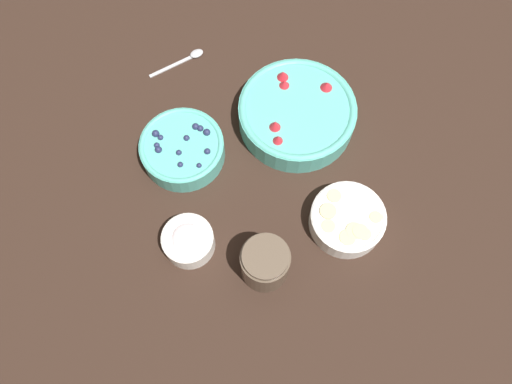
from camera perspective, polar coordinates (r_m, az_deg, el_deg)
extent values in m
plane|color=black|center=(1.06, 0.44, 3.56)|extent=(4.00, 4.00, 0.00)
cylinder|color=#56B7A8|center=(1.09, 4.68, 8.78)|extent=(0.25, 0.25, 0.06)
torus|color=#56B7A8|center=(1.07, 4.78, 9.45)|extent=(0.25, 0.25, 0.02)
cylinder|color=red|center=(1.07, 4.74, 9.21)|extent=(0.20, 0.20, 0.02)
cone|color=red|center=(1.09, 3.26, 12.23)|extent=(0.03, 0.03, 0.02)
cone|color=red|center=(1.09, 8.07, 11.94)|extent=(0.04, 0.04, 0.02)
cone|color=red|center=(1.10, 3.08, 13.19)|extent=(0.04, 0.04, 0.02)
cone|color=red|center=(1.03, 2.19, 7.66)|extent=(0.03, 0.03, 0.03)
cone|color=red|center=(1.01, 2.51, 6.04)|extent=(0.03, 0.03, 0.02)
cylinder|color=#56B7A8|center=(1.06, -8.37, 4.80)|extent=(0.17, 0.17, 0.05)
torus|color=#56B7A8|center=(1.04, -8.53, 5.34)|extent=(0.17, 0.17, 0.01)
cylinder|color=#23284C|center=(1.05, -8.47, 5.15)|extent=(0.14, 0.14, 0.01)
sphere|color=#23284C|center=(1.04, -11.09, 4.76)|extent=(0.02, 0.02, 0.02)
sphere|color=#23284C|center=(1.03, -8.81, 4.46)|extent=(0.01, 0.01, 0.01)
sphere|color=#23284C|center=(1.05, -10.86, 6.12)|extent=(0.01, 0.01, 0.01)
sphere|color=#23284C|center=(1.05, -6.38, 7.22)|extent=(0.01, 0.01, 0.01)
sphere|color=#23284C|center=(1.01, -6.52, 3.02)|extent=(0.01, 0.01, 0.01)
sphere|color=#23284C|center=(1.01, -8.63, 3.02)|extent=(0.01, 0.01, 0.01)
sphere|color=#23284C|center=(1.04, -5.65, 6.80)|extent=(0.02, 0.02, 0.02)
sphere|color=#23284C|center=(1.04, -11.27, 5.25)|extent=(0.01, 0.01, 0.01)
sphere|color=#23284C|center=(1.04, -7.94, 6.12)|extent=(0.01, 0.01, 0.01)
sphere|color=#23284C|center=(1.06, -11.39, 6.56)|extent=(0.02, 0.02, 0.02)
sphere|color=#23284C|center=(1.05, -6.91, 7.43)|extent=(0.01, 0.01, 0.01)
sphere|color=#23284C|center=(1.02, -5.59, 4.64)|extent=(0.01, 0.01, 0.01)
cylinder|color=white|center=(1.00, 10.35, -3.16)|extent=(0.15, 0.15, 0.05)
torus|color=white|center=(0.98, 10.55, -2.77)|extent=(0.15, 0.15, 0.01)
cylinder|color=beige|center=(0.99, 10.48, -2.90)|extent=(0.12, 0.12, 0.01)
cylinder|color=beige|center=(0.97, 11.19, -4.37)|extent=(0.03, 0.03, 0.01)
cylinder|color=beige|center=(0.97, 10.42, -5.15)|extent=(0.03, 0.03, 0.01)
cylinder|color=beige|center=(0.99, 13.52, -2.82)|extent=(0.02, 0.02, 0.00)
cylinder|color=beige|center=(0.99, 8.92, -0.44)|extent=(0.03, 0.03, 0.01)
cylinder|color=beige|center=(0.98, 12.32, -4.73)|extent=(0.03, 0.03, 0.01)
cylinder|color=beige|center=(0.97, 8.26, -3.88)|extent=(0.03, 0.03, 0.00)
cylinder|color=beige|center=(0.98, 8.24, -2.19)|extent=(0.03, 0.03, 0.01)
cylinder|color=beige|center=(0.98, 11.84, -4.44)|extent=(0.03, 0.03, 0.01)
cylinder|color=white|center=(0.98, -7.70, -5.62)|extent=(0.10, 0.10, 0.05)
torus|color=white|center=(0.96, -7.87, -5.23)|extent=(0.10, 0.10, 0.01)
cylinder|color=white|center=(0.97, -7.82, -5.36)|extent=(0.08, 0.08, 0.01)
ellipsoid|color=white|center=(0.96, -7.87, -5.23)|extent=(0.06, 0.06, 0.03)
cylinder|color=brown|center=(0.94, 1.03, -8.17)|extent=(0.09, 0.09, 0.09)
cylinder|color=#512D1E|center=(0.95, 1.02, -8.27)|extent=(0.08, 0.08, 0.07)
cylinder|color=brown|center=(0.89, 1.08, -7.38)|extent=(0.09, 0.09, 0.01)
cube|color=#B2B2B7|center=(1.20, -9.68, 13.99)|extent=(0.04, 0.11, 0.01)
ellipsoid|color=#B2B2B7|center=(1.21, -6.80, 15.45)|extent=(0.03, 0.04, 0.01)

